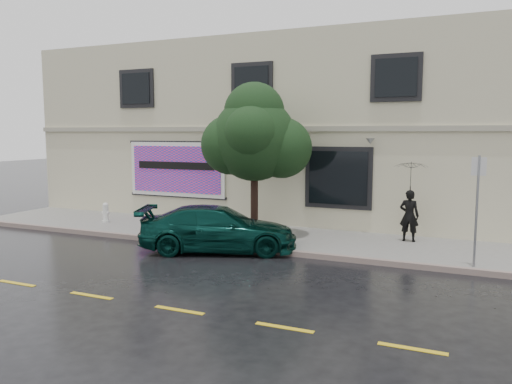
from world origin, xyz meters
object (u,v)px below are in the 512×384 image
at_px(fire_hydrant, 106,213).
at_px(car, 218,229).
at_px(pedestrian, 409,216).
at_px(street_tree, 254,139).

bearing_deg(fire_hydrant, car, -34.39).
xyz_separation_m(car, pedestrian, (5.06, 2.91, 0.28)).
xyz_separation_m(pedestrian, fire_hydrant, (-10.74, -1.11, -0.44)).
distance_m(pedestrian, street_tree, 5.34).
height_order(car, pedestrian, pedestrian).
relative_size(pedestrian, fire_hydrant, 2.16).
distance_m(street_tree, fire_hydrant, 6.64).
distance_m(car, street_tree, 3.17).
relative_size(car, fire_hydrant, 6.19).
relative_size(pedestrian, street_tree, 0.36).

